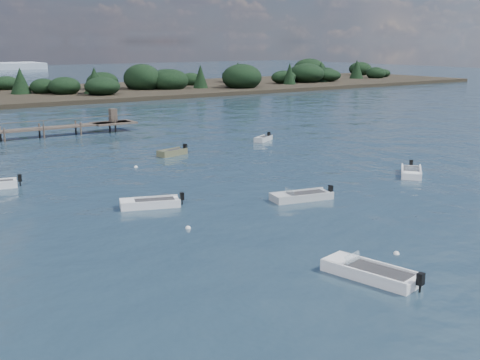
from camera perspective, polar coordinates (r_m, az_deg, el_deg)
ground at (r=84.50m, az=-17.60°, el=5.19°), size 400.00×400.00×0.00m
dinghy_near_olive at (r=28.57m, az=12.23°, el=-8.74°), size 2.57×4.90×1.17m
dinghy_mid_white_b at (r=50.77m, az=15.92°, el=0.62°), size 4.12×3.83×1.10m
dinghy_mid_grey at (r=39.91m, az=-8.54°, el=-2.32°), size 4.24×2.68×1.06m
dinghy_mid_white_a at (r=41.48m, az=5.82°, el=-1.67°), size 4.63×2.44×1.06m
tender_far_grey_b at (r=65.71m, az=2.22°, el=3.84°), size 2.94×2.20×1.02m
tender_far_white at (r=57.75m, az=-6.44°, el=2.51°), size 3.40×1.85×1.14m
buoy_c at (r=35.14m, az=-4.95°, el=-4.59°), size 0.32×0.32×0.32m
buoy_d at (r=52.09m, az=15.29°, el=0.80°), size 0.32×0.32×0.32m
buoy_e at (r=52.60m, az=-9.84°, el=1.19°), size 0.32×0.32×0.32m
buoy_extra_a at (r=31.92m, az=14.60°, el=-6.82°), size 0.32×0.32×0.32m
far_headland at (r=130.27m, az=-12.44°, el=8.90°), size 190.00×40.00×5.80m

